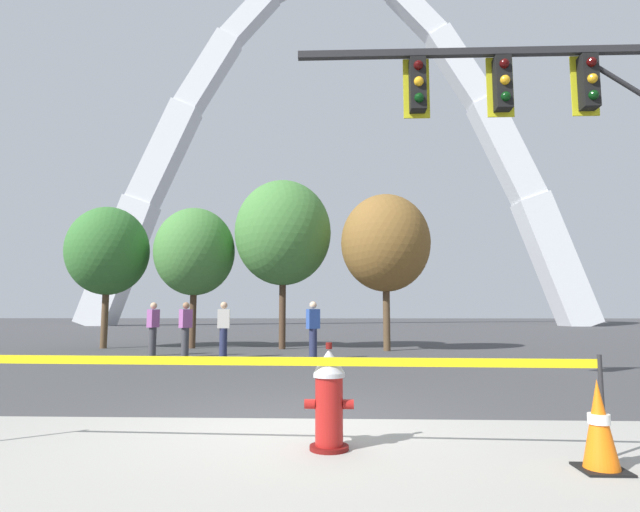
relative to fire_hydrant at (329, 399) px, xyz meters
name	(u,v)px	position (x,y,z in m)	size (l,w,h in m)	color
ground_plane	(292,425)	(-0.44, 1.08, -0.47)	(240.00, 240.00, 0.00)	#3D3D3F
fire_hydrant	(329,399)	(0.00, 0.00, 0.00)	(0.46, 0.48, 0.99)	#5E0F0D
caution_tape_barrier	(270,382)	(-0.55, -0.09, 0.17)	(5.94, 0.29, 0.90)	#232326
traffic_cone_by_hydrant	(599,426)	(2.20, -0.56, -0.11)	(0.36, 0.36, 0.73)	black
traffic_signal_gantry	(617,120)	(4.64, 3.28, 3.94)	(7.82, 0.44, 6.00)	#232326
monument_arch	(333,157)	(-0.44, 46.51, 17.00)	(51.86, 3.16, 39.65)	silver
tree_far_left	(108,251)	(-8.45, 13.49, 3.08)	(2.97, 2.97, 5.19)	brown
tree_left_mid	(195,252)	(-5.23, 13.61, 3.06)	(2.94, 2.94, 5.15)	#473323
tree_center_left	(283,233)	(-1.93, 13.36, 3.70)	(3.48, 3.48, 6.09)	#473323
tree_center_right	(385,243)	(1.72, 12.60, 3.21)	(3.07, 3.07, 5.37)	brown
pedestrian_walking_left	(153,328)	(-5.50, 10.37, 0.35)	(0.31, 0.39, 1.59)	#38383D
pedestrian_standing_center	(224,329)	(-3.20, 9.65, 0.35)	(0.37, 0.25, 1.59)	#232847
pedestrian_walking_right	(313,329)	(-0.62, 9.29, 0.35)	(0.39, 0.35, 1.59)	#232847
pedestrian_near_trees	(185,329)	(-4.39, 9.97, 0.35)	(0.37, 0.39, 1.59)	#38383D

